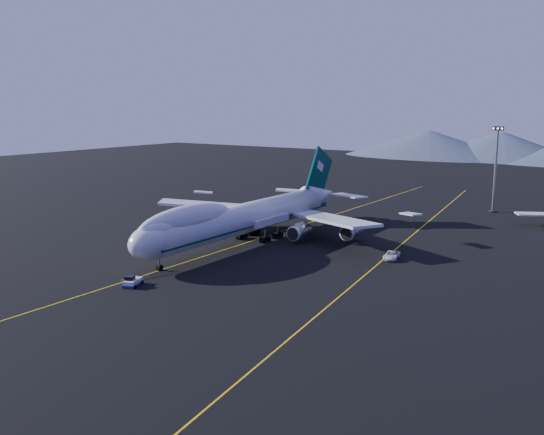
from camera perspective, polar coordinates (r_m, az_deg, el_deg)
The scene contains 7 objects.
ground at distance 132.61m, azimuth -2.53°, elevation -2.42°, with size 500.00×500.00×0.00m, color black.
taxiway_line_main at distance 132.60m, azimuth -2.53°, elevation -2.42°, with size 0.25×220.00×0.01m, color yellow.
taxiway_line_side at distance 126.76m, azimuth 11.23°, elevation -3.23°, with size 0.25×200.00×0.01m, color yellow.
boeing_747 at distance 131.44m, azimuth -2.55°, elevation 0.05°, with size 59.62×72.43×19.37m.
pushback_tug at distance 104.55m, azimuth -12.95°, elevation -5.99°, with size 3.28×4.45×1.74m.
service_van at distance 121.08m, azimuth 11.19°, elevation -3.51°, with size 2.58×5.61×1.56m, color silver.
floodlight_mast at distance 179.74m, azimuth 20.28°, elevation 4.29°, with size 2.95×2.21×23.85m.
Camera 1 is at (76.60, -103.98, 30.08)m, focal length 40.00 mm.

